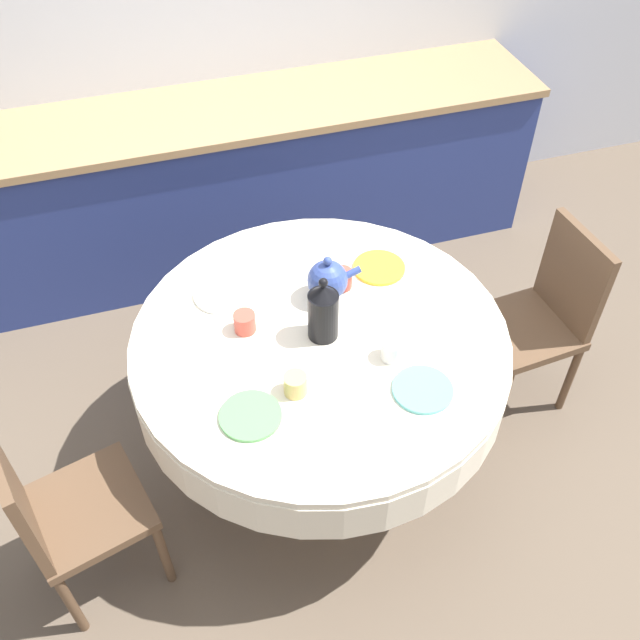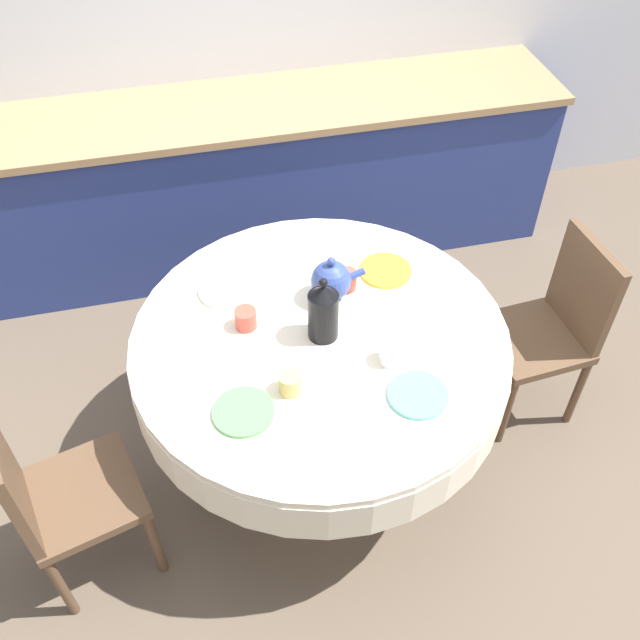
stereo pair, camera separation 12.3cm
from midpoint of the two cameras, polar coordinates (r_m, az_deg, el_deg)
The scene contains 15 objects.
ground_plane at distance 3.25m, azimuth 1.10°, elevation -10.67°, with size 12.00×12.00×0.00m, color brown.
kitchen_counter at distance 3.98m, azimuth -4.23°, elevation 11.09°, with size 3.24×0.64×0.91m.
dining_table at distance 2.73m, azimuth 1.29°, elevation -3.00°, with size 1.42×1.42×0.78m.
chair_left at distance 3.24m, azimuth 19.14°, elevation -0.30°, with size 0.43×0.43×0.91m.
chair_right at distance 2.70m, azimuth -19.19°, elevation -13.00°, with size 0.49×0.49×0.91m.
plate_near_left at distance 2.41m, azimuth -4.69°, elevation -7.37°, with size 0.21×0.21×0.01m, color #5BA85B.
cup_near_left at distance 2.44m, azimuth -0.95°, elevation -5.09°, with size 0.08×0.08×0.08m, color #DBB766.
plate_near_right at distance 2.48m, azimuth 9.26°, elevation -5.98°, with size 0.21×0.21×0.01m, color #60BCB7.
cup_near_right at distance 2.54m, azimuth 7.05°, elevation -2.69°, with size 0.08×0.08×0.08m, color white.
plate_far_left at distance 2.82m, azimuth -6.34°, elevation 2.37°, with size 0.21×0.21×0.01m, color white.
cup_far_left at distance 2.65m, azimuth -4.64°, elevation 0.07°, with size 0.08×0.08×0.08m, color #CC4C3D.
plate_far_right at distance 2.91m, azimuth 6.47°, elevation 3.94°, with size 0.21×0.21×0.01m, color yellow.
cup_far_right at distance 2.80m, azimuth 3.39°, elevation 3.18°, with size 0.08×0.08×0.08m, color #CC4C3D.
coffee_carafe at distance 2.55m, azimuth 1.65°, elevation 0.58°, with size 0.11×0.11×0.28m.
teapot at distance 2.72m, azimuth 2.22°, elevation 3.15°, with size 0.22×0.16×0.20m.
Camera 2 is at (-0.42, -1.76, 2.70)m, focal length 40.00 mm.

